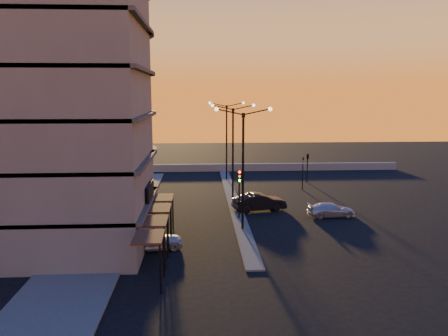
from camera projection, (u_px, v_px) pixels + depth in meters
ground at (242, 230)px, 33.91m from camera, size 120.00×120.00×0.00m
sidewalk_west at (116, 217)px, 37.25m from camera, size 5.00×40.00×0.12m
median at (233, 199)px, 43.74m from camera, size 1.20×36.00×0.12m
parapet at (238, 167)px, 59.52m from camera, size 44.00×0.50×1.00m
building at (49, 73)px, 31.13m from camera, size 14.35×17.08×25.00m
streetlamp_near at (243, 159)px, 32.96m from camera, size 4.32×0.32×9.51m
streetlamp_mid at (233, 144)px, 42.80m from camera, size 4.32×0.32×9.51m
streetlamp_far at (227, 134)px, 52.64m from camera, size 4.32×0.32×9.51m
traffic_light_main at (239, 186)px, 36.25m from camera, size 0.28×0.44×4.25m
signal_east_a at (303, 172)px, 47.80m from camera, size 0.13×0.16×3.60m
signal_east_b at (308, 157)px, 51.62m from camera, size 0.42×1.99×3.60m
car_hatchback at (153, 240)px, 29.60m from camera, size 4.30×2.53×1.37m
car_sedan at (259, 202)px, 39.51m from camera, size 5.05×2.69×1.58m
car_wagon at (331, 210)px, 37.58m from camera, size 4.17×1.89×1.18m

